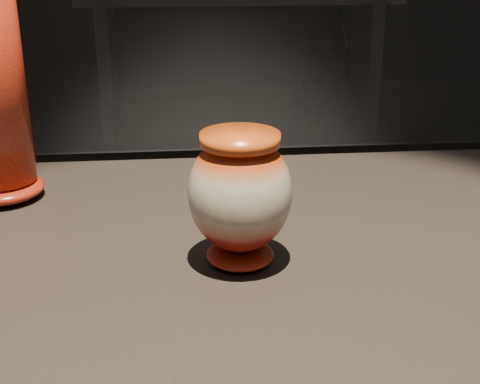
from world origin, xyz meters
name	(u,v)px	position (x,y,z in m)	size (l,w,h in m)	color
main_vase	(240,194)	(-0.02, -0.02, 0.99)	(0.16, 0.16, 0.17)	maroon
back_shelf	(239,35)	(0.32, 3.61, 0.64)	(2.00, 0.60, 0.90)	black
visitor	(320,3)	(0.91, 3.95, 0.79)	(0.58, 0.38, 1.59)	black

